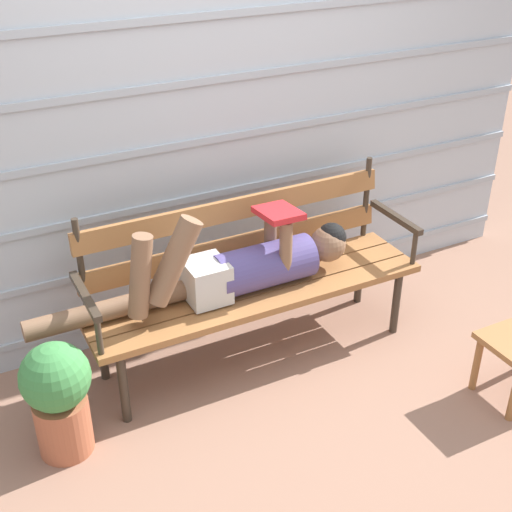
% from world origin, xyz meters
% --- Properties ---
extents(ground_plane, '(12.00, 12.00, 0.00)m').
position_xyz_m(ground_plane, '(0.00, 0.00, 0.00)').
color(ground_plane, '#936B56').
extents(house_siding, '(4.09, 0.08, 2.44)m').
position_xyz_m(house_siding, '(0.00, 0.66, 1.22)').
color(house_siding, '#B2BCC6').
rests_on(house_siding, ground).
extents(park_bench, '(1.77, 0.46, 0.90)m').
position_xyz_m(park_bench, '(-0.00, 0.24, 0.48)').
color(park_bench, '#9E6638').
rests_on(park_bench, ground).
extents(reclining_person, '(1.66, 0.26, 0.52)m').
position_xyz_m(reclining_person, '(-0.10, 0.18, 0.57)').
color(reclining_person, '#514784').
extents(potted_plant, '(0.30, 0.30, 0.56)m').
position_xyz_m(potted_plant, '(-1.07, -0.05, 0.31)').
color(potted_plant, '#AD5B3D').
rests_on(potted_plant, ground).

